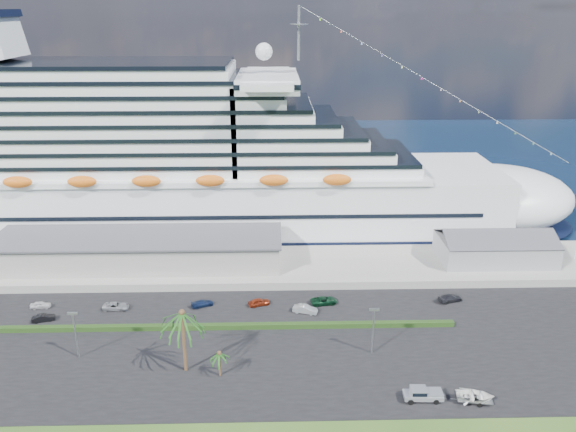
{
  "coord_description": "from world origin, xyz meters",
  "views": [
    {
      "loc": [
        4.17,
        -70.46,
        53.7
      ],
      "look_at": [
        6.7,
        30.0,
        16.13
      ],
      "focal_mm": 35.0,
      "sensor_mm": 36.0,
      "label": 1
    }
  ],
  "objects_px": {
    "cruise_ship": "(170,167)",
    "boat_trailer": "(475,396)",
    "pickup_truck": "(422,394)",
    "parked_car_3": "(202,303)"
  },
  "relations": [
    {
      "from": "cruise_ship",
      "to": "boat_trailer",
      "type": "xyz_separation_m",
      "value": [
        54.25,
        -68.81,
        -15.39
      ]
    },
    {
      "from": "cruise_ship",
      "to": "pickup_truck",
      "type": "xyz_separation_m",
      "value": [
        46.84,
        -68.02,
        -15.47
      ]
    },
    {
      "from": "parked_car_3",
      "to": "pickup_truck",
      "type": "distance_m",
      "value": 44.96
    },
    {
      "from": "cruise_ship",
      "to": "parked_car_3",
      "type": "xyz_separation_m",
      "value": [
        11.76,
        -39.92,
        -15.96
      ]
    },
    {
      "from": "cruise_ship",
      "to": "parked_car_3",
      "type": "height_order",
      "value": "cruise_ship"
    },
    {
      "from": "cruise_ship",
      "to": "pickup_truck",
      "type": "bearing_deg",
      "value": -55.45
    },
    {
      "from": "parked_car_3",
      "to": "pickup_truck",
      "type": "bearing_deg",
      "value": -152.46
    },
    {
      "from": "parked_car_3",
      "to": "boat_trailer",
      "type": "bearing_deg",
      "value": -147.98
    },
    {
      "from": "cruise_ship",
      "to": "boat_trailer",
      "type": "distance_m",
      "value": 88.97
    },
    {
      "from": "parked_car_3",
      "to": "cruise_ship",
      "type": "bearing_deg",
      "value": -7.35
    }
  ]
}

